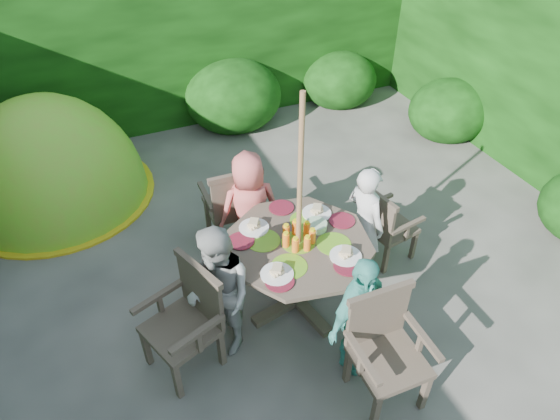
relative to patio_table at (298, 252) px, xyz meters
name	(u,v)px	position (x,y,z in m)	size (l,w,h in m)	color
ground	(289,279)	(0.06, 0.31, -0.66)	(60.00, 60.00, 0.00)	#45443E
hedge_enclosure	(238,112)	(0.06, 1.64, 0.59)	(9.00, 9.00, 2.50)	black
patio_table	(298,252)	(0.00, 0.00, 0.00)	(1.59, 1.59, 0.94)	#3E3328
parasol_pole	(299,214)	(0.00, 0.00, 0.44)	(0.04, 0.04, 2.20)	brown
garden_chair_right	(385,224)	(1.08, 0.22, -0.21)	(0.53, 0.57, 0.84)	#3E3328
garden_chair_left	(188,318)	(-1.08, -0.21, -0.15)	(0.68, 0.72, 0.96)	#3E3328
garden_chair_back	(234,204)	(-0.24, 1.07, -0.15)	(0.58, 0.52, 0.96)	#3E3328
garden_chair_front	(385,347)	(0.23, -1.07, -0.16)	(0.58, 0.52, 0.94)	#3E3328
child_right	(364,223)	(0.78, 0.16, -0.04)	(0.45, 0.30, 1.24)	silver
child_left	(219,293)	(-0.79, -0.16, -0.02)	(0.62, 0.48, 1.28)	#A4A5A0
child_back	(250,209)	(-0.16, 0.78, -0.03)	(0.62, 0.40, 1.26)	#DD5F5B
child_front	(358,316)	(0.16, -0.79, -0.07)	(0.69, 0.29, 1.19)	#4FB9A9
dome_tent	(61,197)	(-1.96, 2.69, -0.66)	(2.35, 2.35, 2.59)	#78DE2A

